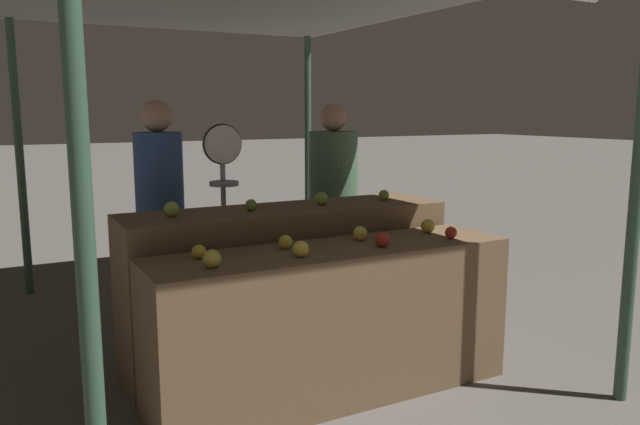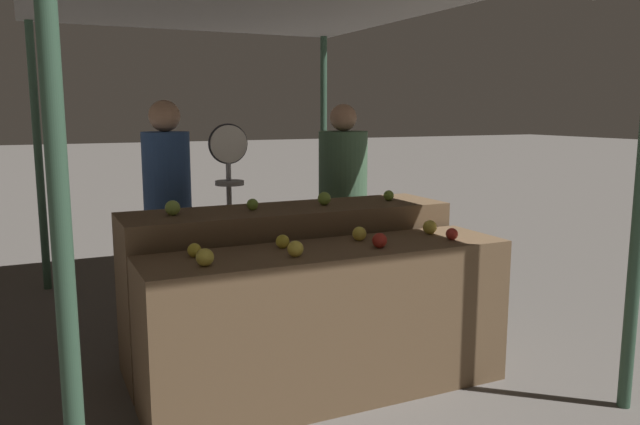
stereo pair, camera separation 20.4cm
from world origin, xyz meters
name	(u,v)px [view 2 (the right image)]	position (x,y,z in m)	size (l,w,h in m)	color
ground_plane	(330,394)	(0.00, 0.00, 0.00)	(60.00, 60.00, 0.00)	#59544F
market_canopy	(262,8)	(0.00, 1.05, 2.29)	(2.99, 4.05, 2.41)	#33513D
display_counter_front	(330,322)	(0.00, 0.00, 0.43)	(2.09, 0.55, 0.86)	brown
display_counter_back	(289,284)	(0.00, 0.60, 0.50)	(2.09, 0.55, 1.00)	brown
apple_front_0	(205,257)	(-0.73, -0.10, 0.90)	(0.09, 0.09, 0.09)	gold
apple_front_1	(295,249)	(-0.25, -0.11, 0.90)	(0.09, 0.09, 0.09)	yellow
apple_front_2	(380,240)	(0.25, -0.11, 0.90)	(0.08, 0.08, 0.08)	#AD281E
apple_front_3	(452,234)	(0.74, -0.11, 0.89)	(0.07, 0.07, 0.07)	#B72D23
apple_front_4	(194,250)	(-0.73, 0.11, 0.89)	(0.07, 0.07, 0.07)	gold
apple_front_5	(283,241)	(-0.24, 0.11, 0.90)	(0.08, 0.08, 0.08)	gold
apple_front_6	(359,234)	(0.24, 0.11, 0.90)	(0.08, 0.08, 0.08)	yellow
apple_front_7	(430,227)	(0.73, 0.10, 0.90)	(0.09, 0.09, 0.09)	gold
apple_back_0	(173,208)	(-0.73, 0.61, 1.04)	(0.09, 0.09, 0.09)	#8EB247
apple_back_1	(252,204)	(-0.24, 0.59, 1.04)	(0.07, 0.07, 0.07)	#7AA338
apple_back_2	(324,198)	(0.25, 0.60, 1.04)	(0.09, 0.09, 0.09)	#84AD3D
apple_back_3	(389,195)	(0.73, 0.59, 1.04)	(0.07, 0.07, 0.07)	#7AA338
produce_scale	(229,184)	(-0.23, 1.14, 1.10)	(0.28, 0.20, 1.52)	#99999E
person_vendor_at_scale	(168,200)	(-0.60, 1.43, 0.98)	(0.45, 0.45, 1.68)	#2D2D38
person_customer_left	(343,192)	(0.85, 1.50, 0.95)	(0.45, 0.45, 1.66)	#2D2D38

